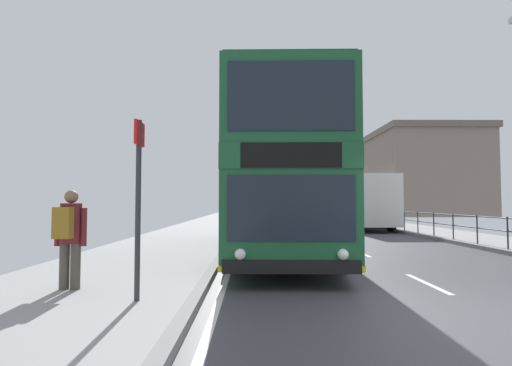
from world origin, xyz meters
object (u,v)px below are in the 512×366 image
(background_bus_far_lane, at_px, (356,201))
(pedestrian_with_backpack, at_px, (69,232))
(bus_stop_sign_near, at_px, (138,189))
(background_building_00, at_px, (419,173))
(double_decker_bus_main, at_px, (279,179))
(bare_tree_far_00, at_px, (332,187))

(background_bus_far_lane, relative_size, pedestrian_with_backpack, 5.77)
(bus_stop_sign_near, height_order, background_building_00, background_building_00)
(background_bus_far_lane, xyz_separation_m, bus_stop_sign_near, (-8.15, -19.08, 0.11))
(pedestrian_with_backpack, relative_size, bus_stop_sign_near, 0.62)
(double_decker_bus_main, height_order, pedestrian_with_backpack, double_decker_bus_main)
(background_bus_far_lane, height_order, pedestrian_with_backpack, background_bus_far_lane)
(background_bus_far_lane, relative_size, bare_tree_far_00, 1.51)
(background_bus_far_lane, distance_m, bus_stop_sign_near, 20.75)
(background_bus_far_lane, bearing_deg, pedestrian_with_backpack, -117.36)
(bare_tree_far_00, bearing_deg, pedestrian_with_backpack, -107.33)
(background_bus_far_lane, xyz_separation_m, background_building_00, (14.59, 25.82, 3.58))
(pedestrian_with_backpack, xyz_separation_m, background_building_00, (24.07, 44.16, 4.16))
(bus_stop_sign_near, bearing_deg, background_building_00, 63.15)
(double_decker_bus_main, relative_size, background_bus_far_lane, 1.16)
(bare_tree_far_00, bearing_deg, bus_stop_sign_near, -105.18)
(background_bus_far_lane, bearing_deg, bus_stop_sign_near, -113.12)
(pedestrian_with_backpack, bearing_deg, bare_tree_far_00, 72.67)
(background_bus_far_lane, distance_m, bare_tree_far_00, 19.91)
(double_decker_bus_main, distance_m, background_building_00, 43.46)
(double_decker_bus_main, bearing_deg, background_bus_far_lane, 65.89)
(background_bus_far_lane, xyz_separation_m, pedestrian_with_backpack, (-9.49, -18.33, -0.59))
(double_decker_bus_main, xyz_separation_m, bare_tree_far_00, (7.99, 32.25, 1.02))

